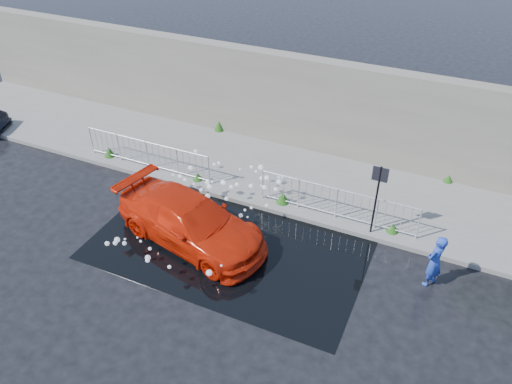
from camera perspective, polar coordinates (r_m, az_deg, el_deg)
ground at (r=14.60m, az=-6.44°, el=-7.74°), size 90.00×90.00×0.00m
pavement at (r=18.05m, az=1.41°, el=2.37°), size 30.00×4.00×0.15m
curb at (r=16.55m, az=-1.32°, el=-1.07°), size 30.00×0.25×0.16m
retaining_wall at (r=18.95m, az=4.17°, el=10.33°), size 30.00×0.60×3.50m
puddle at (r=15.04m, az=-2.89°, el=-5.92°), size 8.00×5.00×0.01m
sign_post at (r=14.67m, az=13.74°, el=0.26°), size 0.45×0.06×2.50m
railing_left at (r=18.24m, az=-12.32°, el=4.32°), size 5.05×0.05×1.10m
railing_right at (r=15.62m, az=9.19°, el=-1.16°), size 5.05×0.05×1.10m
weeds at (r=17.79m, az=-0.99°, el=2.80°), size 12.17×3.93×0.42m
water_spray at (r=15.74m, az=-5.12°, el=-0.52°), size 3.66×5.51×1.11m
red_car at (r=14.84m, az=-7.48°, el=-3.34°), size 5.23×3.03×1.43m
person at (r=14.10m, az=19.76°, el=-7.45°), size 0.63×0.71×1.64m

